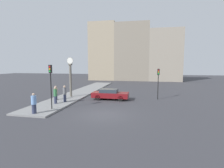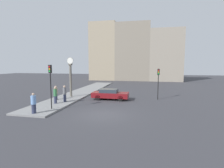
# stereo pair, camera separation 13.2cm
# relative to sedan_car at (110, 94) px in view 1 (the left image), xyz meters

# --- Properties ---
(ground_plane) EXTENTS (120.00, 120.00, 0.00)m
(ground_plane) POSITION_rel_sedan_car_xyz_m (0.83, -6.45, -0.69)
(ground_plane) COLOR #38383D
(sidewalk_corner) EXTENTS (3.66, 26.25, 0.15)m
(sidewalk_corner) POSITION_rel_sedan_car_xyz_m (-5.36, 4.68, -0.61)
(sidewalk_corner) COLOR gray
(sidewalk_corner) RESTS_ON ground_plane
(building_row) EXTENTS (24.18, 5.00, 15.45)m
(building_row) POSITION_rel_sedan_car_xyz_m (0.41, 26.55, 6.61)
(building_row) COLOR gray
(building_row) RESTS_ON ground_plane
(sedan_car) EXTENTS (4.47, 1.72, 1.32)m
(sedan_car) POSITION_rel_sedan_car_xyz_m (0.00, 0.00, 0.00)
(sedan_car) COLOR maroon
(sedan_car) RESTS_ON ground_plane
(traffic_light_near) EXTENTS (0.26, 0.24, 4.15)m
(traffic_light_near) POSITION_rel_sedan_car_xyz_m (-4.32, -6.09, 2.42)
(traffic_light_near) COLOR black
(traffic_light_near) RESTS_ON sidewalk_corner
(traffic_light_far) EXTENTS (0.26, 0.24, 3.80)m
(traffic_light_far) POSITION_rel_sedan_car_xyz_m (5.79, 1.27, 2.03)
(traffic_light_far) COLOR black
(traffic_light_far) RESTS_ON ground_plane
(street_clock) EXTENTS (0.85, 0.39, 5.07)m
(street_clock) POSITION_rel_sedan_car_xyz_m (-5.25, 0.14, 1.99)
(street_clock) COLOR #666056
(street_clock) RESTS_ON sidewalk_corner
(pedestrian_blue_stripe) EXTENTS (0.43, 0.43, 1.77)m
(pedestrian_blue_stripe) POSITION_rel_sedan_car_xyz_m (-4.96, -7.81, 0.34)
(pedestrian_blue_stripe) COLOR #2D334C
(pedestrian_blue_stripe) RESTS_ON sidewalk_corner
(pedestrian_grey_jacket) EXTENTS (0.38, 0.38, 1.83)m
(pedestrian_grey_jacket) POSITION_rel_sedan_car_xyz_m (-4.57, -2.92, 0.39)
(pedestrian_grey_jacket) COLOR #2D334C
(pedestrian_grey_jacket) RESTS_ON sidewalk_corner
(pedestrian_green_hoodie) EXTENTS (0.35, 0.35, 1.78)m
(pedestrian_green_hoodie) POSITION_rel_sedan_car_xyz_m (-5.13, -3.97, 0.37)
(pedestrian_green_hoodie) COLOR #2D334C
(pedestrian_green_hoodie) RESTS_ON sidewalk_corner
(pedestrian_tan_coat) EXTENTS (0.40, 0.40, 1.66)m
(pedestrian_tan_coat) POSITION_rel_sedan_car_xyz_m (-6.13, -2.10, 0.28)
(pedestrian_tan_coat) COLOR #2D334C
(pedestrian_tan_coat) RESTS_ON sidewalk_corner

